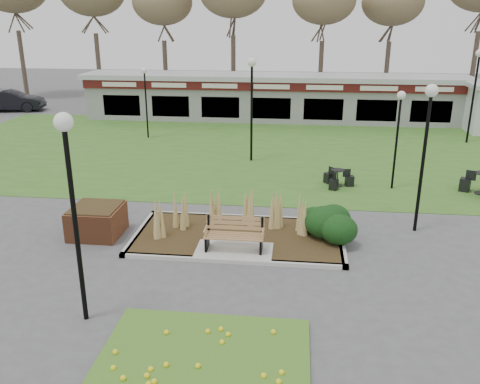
# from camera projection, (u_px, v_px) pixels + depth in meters

# --- Properties ---
(ground) EXTENTS (100.00, 100.00, 0.00)m
(ground) POSITION_uv_depth(u_px,v_px,m) (233.00, 256.00, 14.47)
(ground) COLOR #515154
(ground) RESTS_ON ground
(lawn) EXTENTS (34.00, 16.00, 0.02)m
(lawn) POSITION_uv_depth(u_px,v_px,m) (263.00, 150.00, 25.71)
(lawn) COLOR #396820
(lawn) RESTS_ON ground
(flower_bed) EXTENTS (4.20, 3.00, 0.16)m
(flower_bed) POSITION_uv_depth(u_px,v_px,m) (204.00, 356.00, 10.13)
(flower_bed) COLOR #386F1F
(flower_bed) RESTS_ON ground
(planting_bed) EXTENTS (6.75, 3.40, 1.27)m
(planting_bed) POSITION_uv_depth(u_px,v_px,m) (280.00, 228.00, 15.48)
(planting_bed) COLOR #302213
(planting_bed) RESTS_ON ground
(park_bench) EXTENTS (1.70, 0.66, 0.93)m
(park_bench) POSITION_uv_depth(u_px,v_px,m) (234.00, 234.00, 14.51)
(park_bench) COLOR #9B7746
(park_bench) RESTS_ON ground
(brick_planter) EXTENTS (1.50, 1.50, 0.95)m
(brick_planter) POSITION_uv_depth(u_px,v_px,m) (97.00, 221.00, 15.73)
(brick_planter) COLOR brown
(brick_planter) RESTS_ON ground
(food_pavilion) EXTENTS (24.60, 3.40, 2.90)m
(food_pavilion) POSITION_uv_depth(u_px,v_px,m) (273.00, 97.00, 32.69)
(food_pavilion) COLOR gray
(food_pavilion) RESTS_ON ground
(lamp_post_near_left) EXTENTS (0.39, 0.39, 4.70)m
(lamp_post_near_left) POSITION_uv_depth(u_px,v_px,m) (70.00, 174.00, 10.37)
(lamp_post_near_left) COLOR black
(lamp_post_near_left) RESTS_ON ground
(lamp_post_near_right) EXTENTS (0.38, 0.38, 4.61)m
(lamp_post_near_right) POSITION_uv_depth(u_px,v_px,m) (427.00, 127.00, 15.08)
(lamp_post_near_right) COLOR black
(lamp_post_near_right) RESTS_ON ground
(lamp_post_mid_left) EXTENTS (0.39, 0.39, 4.71)m
(lamp_post_mid_left) POSITION_uv_depth(u_px,v_px,m) (252.00, 87.00, 22.77)
(lamp_post_mid_left) COLOR black
(lamp_post_mid_left) RESTS_ON ground
(lamp_post_mid_right) EXTENTS (0.32, 0.32, 3.83)m
(lamp_post_mid_right) POSITION_uv_depth(u_px,v_px,m) (399.00, 119.00, 19.16)
(lamp_post_mid_right) COLOR black
(lamp_post_mid_right) RESTS_ON ground
(lamp_post_far_right) EXTENTS (0.40, 0.40, 4.86)m
(lamp_post_far_right) POSITION_uv_depth(u_px,v_px,m) (476.00, 76.00, 26.07)
(lamp_post_far_right) COLOR black
(lamp_post_far_right) RESTS_ON ground
(lamp_post_far_left) EXTENTS (0.32, 0.32, 3.84)m
(lamp_post_far_left) POSITION_uv_depth(u_px,v_px,m) (145.00, 87.00, 27.42)
(lamp_post_far_left) COLOR black
(lamp_post_far_left) RESTS_ON ground
(bistro_set_b) EXTENTS (1.21, 1.26, 0.68)m
(bistro_set_b) POSITION_uv_depth(u_px,v_px,m) (337.00, 181.00, 20.25)
(bistro_set_b) COLOR black
(bistro_set_b) RESTS_ON ground
(car_black) EXTENTS (4.71, 2.47, 1.48)m
(car_black) POSITION_uv_depth(u_px,v_px,m) (11.00, 101.00, 35.93)
(car_black) COLOR black
(car_black) RESTS_ON ground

